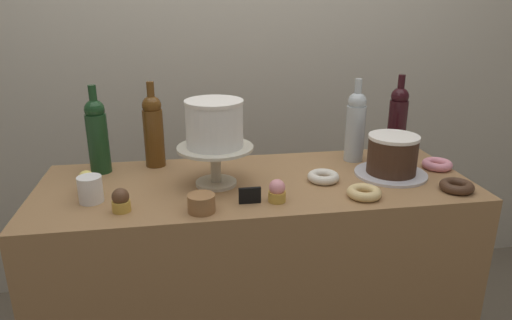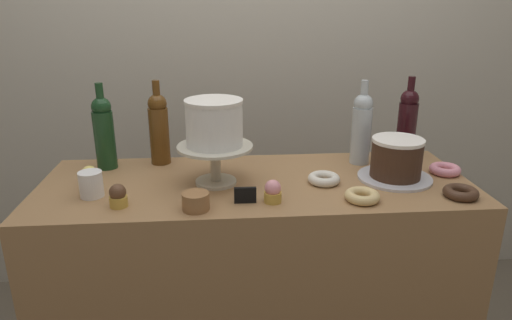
{
  "view_description": "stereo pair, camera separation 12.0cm",
  "coord_description": "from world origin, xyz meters",
  "px_view_note": "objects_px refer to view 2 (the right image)",
  "views": [
    {
      "loc": [
        -0.24,
        -1.49,
        1.52
      ],
      "look_at": [
        0.0,
        0.0,
        0.99
      ],
      "focal_mm": 32.3,
      "sensor_mm": 36.0,
      "label": 1
    },
    {
      "loc": [
        -0.12,
        -1.51,
        1.52
      ],
      "look_at": [
        0.0,
        0.0,
        0.99
      ],
      "focal_mm": 32.3,
      "sensor_mm": 36.0,
      "label": 2
    }
  ],
  "objects_px": {
    "price_sign_chalkboard": "(245,195)",
    "coffee_cup_ceramic": "(91,184)",
    "donut_pink": "(445,169)",
    "donut_chocolate": "(461,192)",
    "cupcake_lemon": "(90,177)",
    "wine_bottle_amber": "(159,127)",
    "wine_bottle_dark_red": "(407,122)",
    "donut_glazed": "(362,196)",
    "cake_stand_pedestal": "(215,157)",
    "wine_bottle_clear": "(362,127)",
    "cupcake_strawberry": "(273,192)",
    "chocolate_round_cake": "(397,158)",
    "white_layer_cake": "(214,123)",
    "donut_sugar": "(324,179)",
    "cupcake_chocolate": "(118,196)",
    "cookie_stack": "(196,201)",
    "wine_bottle_green": "(104,131)"
  },
  "relations": [
    {
      "from": "wine_bottle_amber",
      "to": "wine_bottle_green",
      "type": "distance_m",
      "value": 0.2
    },
    {
      "from": "chocolate_round_cake",
      "to": "cookie_stack",
      "type": "height_order",
      "value": "chocolate_round_cake"
    },
    {
      "from": "donut_sugar",
      "to": "coffee_cup_ceramic",
      "type": "height_order",
      "value": "coffee_cup_ceramic"
    },
    {
      "from": "cupcake_chocolate",
      "to": "price_sign_chalkboard",
      "type": "height_order",
      "value": "cupcake_chocolate"
    },
    {
      "from": "donut_chocolate",
      "to": "chocolate_round_cake",
      "type": "bearing_deg",
      "value": 131.73
    },
    {
      "from": "cake_stand_pedestal",
      "to": "cupcake_strawberry",
      "type": "distance_m",
      "value": 0.26
    },
    {
      "from": "cupcake_lemon",
      "to": "donut_pink",
      "type": "relative_size",
      "value": 0.66
    },
    {
      "from": "cake_stand_pedestal",
      "to": "white_layer_cake",
      "type": "xyz_separation_m",
      "value": [
        -0.0,
        -0.0,
        0.12
      ]
    },
    {
      "from": "wine_bottle_green",
      "to": "donut_pink",
      "type": "distance_m",
      "value": 1.27
    },
    {
      "from": "wine_bottle_green",
      "to": "donut_pink",
      "type": "xyz_separation_m",
      "value": [
        1.26,
        -0.17,
        -0.13
      ]
    },
    {
      "from": "cupcake_lemon",
      "to": "coffee_cup_ceramic",
      "type": "bearing_deg",
      "value": -72.46
    },
    {
      "from": "cupcake_lemon",
      "to": "wine_bottle_amber",
      "type": "bearing_deg",
      "value": 46.53
    },
    {
      "from": "white_layer_cake",
      "to": "donut_pink",
      "type": "xyz_separation_m",
      "value": [
        0.84,
        0.03,
        -0.2
      ]
    },
    {
      "from": "wine_bottle_dark_red",
      "to": "donut_glazed",
      "type": "relative_size",
      "value": 2.91
    },
    {
      "from": "cupcake_lemon",
      "to": "donut_glazed",
      "type": "bearing_deg",
      "value": -12.06
    },
    {
      "from": "wine_bottle_clear",
      "to": "donut_pink",
      "type": "height_order",
      "value": "wine_bottle_clear"
    },
    {
      "from": "cupcake_chocolate",
      "to": "coffee_cup_ceramic",
      "type": "bearing_deg",
      "value": 139.8
    },
    {
      "from": "price_sign_chalkboard",
      "to": "coffee_cup_ceramic",
      "type": "bearing_deg",
      "value": 169.61
    },
    {
      "from": "donut_chocolate",
      "to": "price_sign_chalkboard",
      "type": "distance_m",
      "value": 0.7
    },
    {
      "from": "donut_pink",
      "to": "coffee_cup_ceramic",
      "type": "bearing_deg",
      "value": -175.03
    },
    {
      "from": "donut_sugar",
      "to": "donut_pink",
      "type": "bearing_deg",
      "value": 6.84
    },
    {
      "from": "wine_bottle_clear",
      "to": "donut_glazed",
      "type": "distance_m",
      "value": 0.39
    },
    {
      "from": "cake_stand_pedestal",
      "to": "white_layer_cake",
      "type": "height_order",
      "value": "white_layer_cake"
    },
    {
      "from": "donut_sugar",
      "to": "price_sign_chalkboard",
      "type": "distance_m",
      "value": 0.32
    },
    {
      "from": "cupcake_lemon",
      "to": "chocolate_round_cake",
      "type": "bearing_deg",
      "value": -0.84
    },
    {
      "from": "donut_chocolate",
      "to": "wine_bottle_clear",
      "type": "bearing_deg",
      "value": 123.02
    },
    {
      "from": "cake_stand_pedestal",
      "to": "cupcake_lemon",
      "type": "distance_m",
      "value": 0.44
    },
    {
      "from": "donut_chocolate",
      "to": "price_sign_chalkboard",
      "type": "xyz_separation_m",
      "value": [
        -0.7,
        0.01,
        0.01
      ]
    },
    {
      "from": "wine_bottle_dark_red",
      "to": "price_sign_chalkboard",
      "type": "relative_size",
      "value": 4.65
    },
    {
      "from": "cupcake_chocolate",
      "to": "donut_sugar",
      "type": "xyz_separation_m",
      "value": [
        0.68,
        0.14,
        -0.02
      ]
    },
    {
      "from": "chocolate_round_cake",
      "to": "cupcake_strawberry",
      "type": "bearing_deg",
      "value": -160.48
    },
    {
      "from": "donut_pink",
      "to": "cookie_stack",
      "type": "xyz_separation_m",
      "value": [
        -0.9,
        -0.24,
        0.01
      ]
    },
    {
      "from": "cookie_stack",
      "to": "donut_glazed",
      "type": "bearing_deg",
      "value": 2.58
    },
    {
      "from": "chocolate_round_cake",
      "to": "wine_bottle_amber",
      "type": "distance_m",
      "value": 0.89
    },
    {
      "from": "donut_pink",
      "to": "price_sign_chalkboard",
      "type": "relative_size",
      "value": 1.6
    },
    {
      "from": "wine_bottle_dark_red",
      "to": "donut_glazed",
      "type": "xyz_separation_m",
      "value": [
        -0.31,
        -0.43,
        -0.13
      ]
    },
    {
      "from": "donut_pink",
      "to": "donut_sugar",
      "type": "bearing_deg",
      "value": -173.16
    },
    {
      "from": "price_sign_chalkboard",
      "to": "chocolate_round_cake",
      "type": "bearing_deg",
      "value": 16.55
    },
    {
      "from": "wine_bottle_dark_red",
      "to": "donut_chocolate",
      "type": "relative_size",
      "value": 2.91
    },
    {
      "from": "cupcake_strawberry",
      "to": "cake_stand_pedestal",
      "type": "bearing_deg",
      "value": 136.17
    },
    {
      "from": "cupcake_lemon",
      "to": "donut_chocolate",
      "type": "xyz_separation_m",
      "value": [
        1.23,
        -0.19,
        -0.02
      ]
    },
    {
      "from": "wine_bottle_green",
      "to": "wine_bottle_amber",
      "type": "bearing_deg",
      "value": 11.29
    },
    {
      "from": "cupcake_strawberry",
      "to": "donut_pink",
      "type": "bearing_deg",
      "value": 16.75
    },
    {
      "from": "cake_stand_pedestal",
      "to": "wine_bottle_dark_red",
      "type": "relative_size",
      "value": 0.8
    },
    {
      "from": "donut_pink",
      "to": "donut_glazed",
      "type": "bearing_deg",
      "value": -150.54
    },
    {
      "from": "cupcake_chocolate",
      "to": "coffee_cup_ceramic",
      "type": "distance_m",
      "value": 0.13
    },
    {
      "from": "cupcake_strawberry",
      "to": "price_sign_chalkboard",
      "type": "height_order",
      "value": "cupcake_strawberry"
    },
    {
      "from": "coffee_cup_ceramic",
      "to": "chocolate_round_cake",
      "type": "bearing_deg",
      "value": 3.92
    },
    {
      "from": "cake_stand_pedestal",
      "to": "coffee_cup_ceramic",
      "type": "relative_size",
      "value": 3.06
    },
    {
      "from": "cookie_stack",
      "to": "donut_sugar",
      "type": "bearing_deg",
      "value": 22.44
    }
  ]
}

